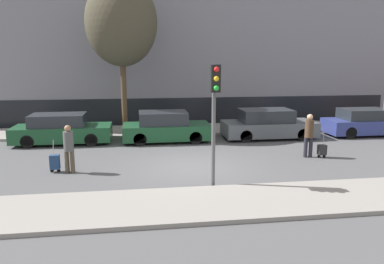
% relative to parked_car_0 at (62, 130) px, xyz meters
% --- Properties ---
extents(ground_plane, '(80.00, 80.00, 0.00)m').
position_rel_parked_car_0_xyz_m(ground_plane, '(5.52, -4.71, -0.65)').
color(ground_plane, '#4C4C4F').
extents(sidewalk_near, '(28.00, 2.50, 0.12)m').
position_rel_parked_car_0_xyz_m(sidewalk_near, '(5.52, -8.46, -0.59)').
color(sidewalk_near, gray).
rests_on(sidewalk_near, ground_plane).
extents(sidewalk_far, '(28.00, 3.00, 0.12)m').
position_rel_parked_car_0_xyz_m(sidewalk_far, '(5.52, 2.29, -0.59)').
color(sidewalk_far, gray).
rests_on(sidewalk_far, ground_plane).
extents(building_facade, '(28.00, 3.44, 11.10)m').
position_rel_parked_car_0_xyz_m(building_facade, '(5.52, 6.19, 4.88)').
color(building_facade, slate).
rests_on(building_facade, ground_plane).
extents(parked_car_0, '(4.45, 1.77, 1.40)m').
position_rel_parked_car_0_xyz_m(parked_car_0, '(0.00, 0.00, 0.00)').
color(parked_car_0, '#194728').
rests_on(parked_car_0, ground_plane).
extents(parked_car_1, '(4.14, 1.85, 1.44)m').
position_rel_parked_car_0_xyz_m(parked_car_1, '(4.86, -0.22, 0.02)').
color(parked_car_1, '#194728').
rests_on(parked_car_1, ground_plane).
extents(parked_car_2, '(4.58, 1.88, 1.45)m').
position_rel_parked_car_0_xyz_m(parked_car_2, '(9.98, -0.21, 0.02)').
color(parked_car_2, '#4C5156').
rests_on(parked_car_2, ground_plane).
extents(parked_car_3, '(4.29, 1.72, 1.38)m').
position_rel_parked_car_0_xyz_m(parked_car_3, '(15.28, -0.21, -0.01)').
color(parked_car_3, navy).
rests_on(parked_car_3, ground_plane).
extents(pedestrian_left, '(0.34, 0.34, 1.69)m').
position_rel_parked_car_0_xyz_m(pedestrian_left, '(1.18, -4.84, 0.31)').
color(pedestrian_left, '#4C4233').
rests_on(pedestrian_left, ground_plane).
extents(trolley_left, '(0.34, 0.29, 1.16)m').
position_rel_parked_car_0_xyz_m(trolley_left, '(0.65, -4.70, -0.29)').
color(trolley_left, navy).
rests_on(trolley_left, ground_plane).
extents(pedestrian_right, '(0.34, 0.34, 1.76)m').
position_rel_parked_car_0_xyz_m(pedestrian_right, '(10.33, -4.02, 0.35)').
color(pedestrian_right, '#23232D').
rests_on(pedestrian_right, ground_plane).
extents(trolley_right, '(0.34, 0.29, 1.06)m').
position_rel_parked_car_0_xyz_m(trolley_right, '(10.87, -4.15, -0.34)').
color(trolley_right, '#262628').
rests_on(trolley_right, ground_plane).
extents(traffic_light, '(0.28, 0.47, 3.76)m').
position_rel_parked_car_0_xyz_m(traffic_light, '(5.83, -7.07, 2.02)').
color(traffic_light, '#515154').
rests_on(traffic_light, ground_plane).
extents(bare_tree_near_crossing, '(3.55, 3.55, 7.75)m').
position_rel_parked_car_0_xyz_m(bare_tree_near_crossing, '(2.87, 1.62, 5.02)').
color(bare_tree_near_crossing, '#4C3826').
rests_on(bare_tree_near_crossing, sidewalk_far).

